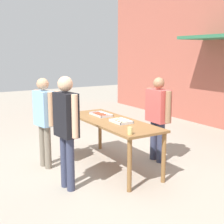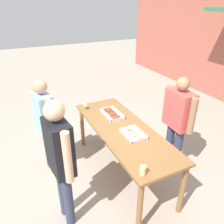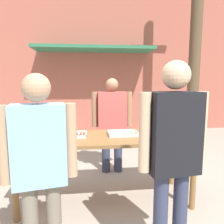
{
  "view_description": "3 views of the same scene",
  "coord_description": "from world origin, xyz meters",
  "px_view_note": "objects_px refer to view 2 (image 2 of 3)",
  "views": [
    {
      "loc": [
        4.58,
        -2.8,
        2.04
      ],
      "look_at": [
        0.0,
        0.0,
        1.0
      ],
      "focal_mm": 50.0,
      "sensor_mm": 36.0,
      "label": 1
    },
    {
      "loc": [
        2.46,
        -1.39,
        2.59
      ],
      "look_at": [
        -0.47,
        0.04,
        0.9
      ],
      "focal_mm": 35.0,
      "sensor_mm": 36.0,
      "label": 2
    },
    {
      "loc": [
        -0.23,
        -2.67,
        1.55
      ],
      "look_at": [
        0.18,
        0.89,
        1.03
      ],
      "focal_mm": 35.0,
      "sensor_mm": 36.0,
      "label": 3
    }
  ],
  "objects_px": {
    "food_tray_sausages": "(112,114)",
    "person_customer_with_cup": "(60,156)",
    "food_tray_buns": "(134,134)",
    "condiment_jar_mustard": "(84,105)",
    "person_server_behind_table": "(178,117)",
    "person_customer_holding_hotdog": "(45,120)",
    "beer_cup": "(143,170)",
    "condiment_jar_ketchup": "(86,107)"
  },
  "relations": [
    {
      "from": "food_tray_sausages",
      "to": "person_customer_with_cup",
      "type": "height_order",
      "value": "person_customer_with_cup"
    },
    {
      "from": "food_tray_buns",
      "to": "condiment_jar_mustard",
      "type": "relative_size",
      "value": 5.3
    },
    {
      "from": "food_tray_buns",
      "to": "person_customer_with_cup",
      "type": "height_order",
      "value": "person_customer_with_cup"
    },
    {
      "from": "person_server_behind_table",
      "to": "person_customer_holding_hotdog",
      "type": "xyz_separation_m",
      "value": [
        -0.78,
        -1.92,
        0.03
      ]
    },
    {
      "from": "beer_cup",
      "to": "condiment_jar_ketchup",
      "type": "bearing_deg",
      "value": -179.82
    },
    {
      "from": "food_tray_buns",
      "to": "person_server_behind_table",
      "type": "height_order",
      "value": "person_server_behind_table"
    },
    {
      "from": "condiment_jar_mustard",
      "to": "condiment_jar_ketchup",
      "type": "bearing_deg",
      "value": -0.93
    },
    {
      "from": "food_tray_buns",
      "to": "person_server_behind_table",
      "type": "bearing_deg",
      "value": 93.02
    },
    {
      "from": "condiment_jar_ketchup",
      "to": "person_customer_holding_hotdog",
      "type": "distance_m",
      "value": 0.8
    },
    {
      "from": "condiment_jar_ketchup",
      "to": "beer_cup",
      "type": "distance_m",
      "value": 1.82
    },
    {
      "from": "food_tray_sausages",
      "to": "condiment_jar_mustard",
      "type": "height_order",
      "value": "condiment_jar_mustard"
    },
    {
      "from": "beer_cup",
      "to": "person_customer_with_cup",
      "type": "bearing_deg",
      "value": -122.94
    },
    {
      "from": "condiment_jar_ketchup",
      "to": "beer_cup",
      "type": "xyz_separation_m",
      "value": [
        1.82,
        0.01,
        0.02
      ]
    },
    {
      "from": "food_tray_sausages",
      "to": "condiment_jar_mustard",
      "type": "relative_size",
      "value": 6.68
    },
    {
      "from": "condiment_jar_mustard",
      "to": "beer_cup",
      "type": "height_order",
      "value": "beer_cup"
    },
    {
      "from": "condiment_jar_ketchup",
      "to": "beer_cup",
      "type": "height_order",
      "value": "beer_cup"
    },
    {
      "from": "person_server_behind_table",
      "to": "person_customer_with_cup",
      "type": "height_order",
      "value": "person_customer_with_cup"
    },
    {
      "from": "person_customer_holding_hotdog",
      "to": "condiment_jar_ketchup",
      "type": "bearing_deg",
      "value": -80.48
    },
    {
      "from": "food_tray_buns",
      "to": "condiment_jar_mustard",
      "type": "bearing_deg",
      "value": -164.8
    },
    {
      "from": "condiment_jar_mustard",
      "to": "person_customer_with_cup",
      "type": "relative_size",
      "value": 0.04
    },
    {
      "from": "beer_cup",
      "to": "person_server_behind_table",
      "type": "bearing_deg",
      "value": 123.38
    },
    {
      "from": "food_tray_sausages",
      "to": "person_customer_with_cup",
      "type": "distance_m",
      "value": 1.44
    },
    {
      "from": "food_tray_sausages",
      "to": "food_tray_buns",
      "type": "distance_m",
      "value": 0.7
    },
    {
      "from": "person_server_behind_table",
      "to": "food_tray_buns",
      "type": "bearing_deg",
      "value": -85.38
    },
    {
      "from": "food_tray_buns",
      "to": "person_customer_with_cup",
      "type": "bearing_deg",
      "value": -78.92
    },
    {
      "from": "food_tray_buns",
      "to": "condiment_jar_mustard",
      "type": "height_order",
      "value": "condiment_jar_mustard"
    },
    {
      "from": "person_customer_with_cup",
      "to": "food_tray_buns",
      "type": "bearing_deg",
      "value": -85.57
    },
    {
      "from": "beer_cup",
      "to": "food_tray_sausages",
      "type": "bearing_deg",
      "value": 167.33
    },
    {
      "from": "condiment_jar_mustard",
      "to": "condiment_jar_ketchup",
      "type": "relative_size",
      "value": 1.0
    },
    {
      "from": "person_customer_holding_hotdog",
      "to": "person_customer_with_cup",
      "type": "distance_m",
      "value": 1.04
    },
    {
      "from": "condiment_jar_mustard",
      "to": "person_customer_holding_hotdog",
      "type": "xyz_separation_m",
      "value": [
        0.36,
        -0.76,
        0.07
      ]
    },
    {
      "from": "condiment_jar_mustard",
      "to": "condiment_jar_ketchup",
      "type": "xyz_separation_m",
      "value": [
        0.09,
        -0.0,
        0.0
      ]
    },
    {
      "from": "food_tray_buns",
      "to": "person_customer_with_cup",
      "type": "relative_size",
      "value": 0.22
    },
    {
      "from": "food_tray_sausages",
      "to": "condiment_jar_mustard",
      "type": "xyz_separation_m",
      "value": [
        -0.49,
        -0.32,
        0.02
      ]
    },
    {
      "from": "beer_cup",
      "to": "person_customer_holding_hotdog",
      "type": "distance_m",
      "value": 1.72
    },
    {
      "from": "person_customer_with_cup",
      "to": "person_server_behind_table",
      "type": "bearing_deg",
      "value": -89.04
    },
    {
      "from": "condiment_jar_ketchup",
      "to": "person_customer_with_cup",
      "type": "distance_m",
      "value": 1.53
    },
    {
      "from": "beer_cup",
      "to": "person_customer_holding_hotdog",
      "type": "bearing_deg",
      "value": -153.8
    },
    {
      "from": "beer_cup",
      "to": "person_server_behind_table",
      "type": "height_order",
      "value": "person_server_behind_table"
    },
    {
      "from": "food_tray_sausages",
      "to": "food_tray_buns",
      "type": "relative_size",
      "value": 1.26
    },
    {
      "from": "condiment_jar_mustard",
      "to": "food_tray_buns",
      "type": "bearing_deg",
      "value": 15.2
    },
    {
      "from": "food_tray_buns",
      "to": "person_customer_holding_hotdog",
      "type": "height_order",
      "value": "person_customer_holding_hotdog"
    }
  ]
}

